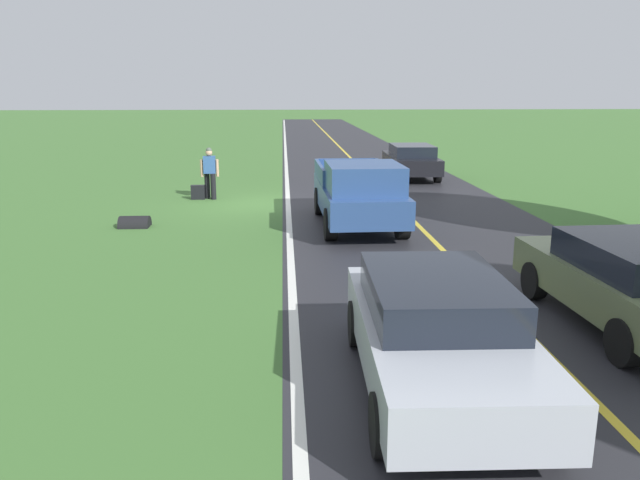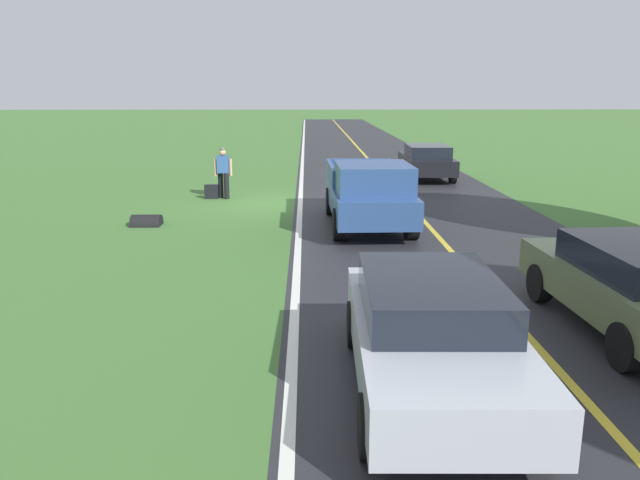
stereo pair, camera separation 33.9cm
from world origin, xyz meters
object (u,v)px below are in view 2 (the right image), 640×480
Objects in this scene: hitchhiker_walking at (223,170)px; pickup_truck_passing at (369,192)px; suitcase_carried at (211,192)px; sedan_ahead_same_lane at (431,332)px; sedan_mid_oncoming at (635,284)px; sedan_near_oncoming at (426,161)px.

pickup_truck_passing is at bearing 133.36° from hitchhiker_walking.
sedan_ahead_same_lane reaches higher than suitcase_carried.
pickup_truck_passing reaches higher than sedan_mid_oncoming.
pickup_truck_passing is 1.22× the size of sedan_ahead_same_lane.
sedan_ahead_same_lane is (-4.36, 14.12, -0.23)m from hitchhiker_walking.
hitchhiker_walking is 0.39× the size of sedan_mid_oncoming.
hitchhiker_walking is 6.58m from pickup_truck_passing.
pickup_truck_passing is at bearing -90.98° from sedan_ahead_same_lane.
pickup_truck_passing is (-4.94, 4.69, 0.72)m from suitcase_carried.
suitcase_carried is 9.56m from sedan_near_oncoming.
sedan_ahead_same_lane is (-4.78, 14.02, 0.51)m from suitcase_carried.
suitcase_carried is 14.82m from sedan_ahead_same_lane.
sedan_mid_oncoming is at bearing 122.58° from hitchhiker_walking.
sedan_near_oncoming is (-8.28, -4.75, 0.51)m from suitcase_carried.
hitchhiker_walking is 0.32× the size of pickup_truck_passing.
sedan_ahead_same_lane is (3.50, 18.77, 0.00)m from sedan_near_oncoming.
suitcase_carried is 0.09× the size of pickup_truck_passing.
sedan_near_oncoming is at bearing 117.72° from suitcase_carried.
suitcase_carried is at bearing 12.97° from hitchhiker_walking.
pickup_truck_passing is 9.34m from sedan_ahead_same_lane.
sedan_near_oncoming and sedan_ahead_same_lane have the same top height.
sedan_mid_oncoming is at bearing 113.94° from pickup_truck_passing.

